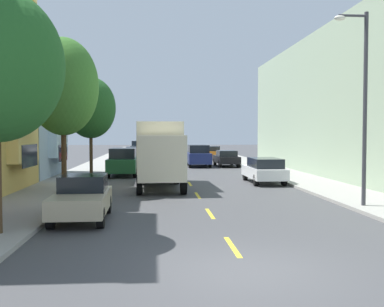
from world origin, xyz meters
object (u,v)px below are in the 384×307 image
at_px(delivery_box_truck, 159,151).
at_px(parked_wagon_red, 134,153).
at_px(parked_sedan_black, 226,158).
at_px(parked_hatchback_champagne, 82,198).
at_px(parked_wagon_orange, 211,152).
at_px(street_tree_second, 63,87).
at_px(parked_sedan_teal, 137,151).
at_px(street_tree_third, 91,108).
at_px(parked_sedan_charcoal, 128,159).
at_px(moving_navy_sedan, 198,155).
at_px(parked_wagon_white, 264,170).
at_px(parked_suv_sky, 139,148).
at_px(street_lamp, 362,95).
at_px(parked_suv_forest, 123,162).

relative_size(delivery_box_truck, parked_wagon_red, 1.66).
relative_size(delivery_box_truck, parked_sedan_black, 1.73).
height_order(parked_hatchback_champagne, parked_wagon_orange, same).
bearing_deg(street_tree_second, parked_sedan_teal, 86.51).
distance_m(street_tree_third, parked_wagon_red, 18.80).
distance_m(parked_sedan_charcoal, moving_navy_sedan, 6.26).
relative_size(delivery_box_truck, parked_wagon_orange, 1.66).
relative_size(parked_sedan_charcoal, parked_sedan_teal, 1.00).
bearing_deg(street_tree_third, street_tree_second, -90.00).
bearing_deg(street_tree_second, street_tree_third, 90.00).
xyz_separation_m(parked_wagon_white, parked_sedan_teal, (-8.70, 30.58, -0.05)).
height_order(delivery_box_truck, parked_sedan_charcoal, delivery_box_truck).
xyz_separation_m(parked_sedan_black, parked_wagon_orange, (0.06, 12.07, 0.05)).
xyz_separation_m(parked_suv_sky, parked_hatchback_champagne, (-0.18, -48.11, -0.23)).
distance_m(parked_hatchback_champagne, parked_sedan_teal, 41.55).
xyz_separation_m(street_lamp, parked_wagon_white, (-1.54, 9.51, -3.62)).
bearing_deg(delivery_box_truck, parked_suv_forest, 109.05).
xyz_separation_m(parked_sedan_charcoal, parked_wagon_orange, (8.77, 12.78, 0.05)).
relative_size(parked_sedan_black, parked_wagon_orange, 0.96).
relative_size(parked_sedan_black, parked_sedan_charcoal, 1.00).
xyz_separation_m(street_tree_third, parked_wagon_red, (2.07, 18.27, -3.89)).
bearing_deg(moving_navy_sedan, parked_suv_sky, 104.82).
xyz_separation_m(parked_sedan_black, parked_sedan_teal, (-8.59, 16.63, 0.00)).
height_order(street_tree_second, parked_wagon_red, street_tree_second).
relative_size(street_lamp, parked_hatchback_champagne, 1.85).
distance_m(street_lamp, parked_suv_forest, 18.51).
bearing_deg(street_tree_second, parked_suv_forest, 77.39).
height_order(parked_sedan_teal, parked_wagon_orange, parked_wagon_orange).
bearing_deg(parked_wagon_red, street_lamp, -72.71).
height_order(street_tree_second, delivery_box_truck, street_tree_second).
height_order(street_lamp, parked_sedan_teal, street_lamp).
distance_m(street_lamp, parked_suv_sky, 47.89).
bearing_deg(parked_sedan_teal, parked_suv_forest, -89.88).
relative_size(street_tree_third, parked_wagon_white, 1.41).
height_order(parked_suv_forest, parked_hatchback_champagne, parked_suv_forest).
bearing_deg(parked_suv_forest, parked_wagon_red, 90.31).
bearing_deg(parked_sedan_charcoal, parked_suv_forest, -88.69).
bearing_deg(parked_hatchback_champagne, street_tree_second, 105.72).
bearing_deg(street_lamp, street_tree_second, 156.60).
bearing_deg(street_lamp, parked_wagon_orange, 92.56).
bearing_deg(parked_suv_forest, parked_wagon_orange, 67.21).
xyz_separation_m(parked_sedan_charcoal, parked_hatchback_champagne, (-0.08, -24.21, 0.01)).
bearing_deg(parked_sedan_charcoal, parked_sedan_black, 4.64).
relative_size(street_lamp, parked_wagon_white, 1.58).
bearing_deg(parked_wagon_white, street_tree_third, 154.11).
relative_size(street_lamp, parked_suv_sky, 1.54).
distance_m(parked_sedan_charcoal, parked_sedan_teal, 17.34).
bearing_deg(parked_hatchback_champagne, parked_suv_sky, 89.79).
distance_m(street_tree_third, moving_navy_sedan, 12.59).
bearing_deg(parked_sedan_charcoal, parked_wagon_orange, 55.53).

